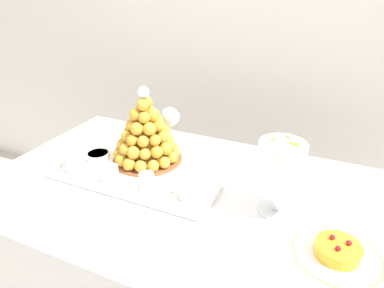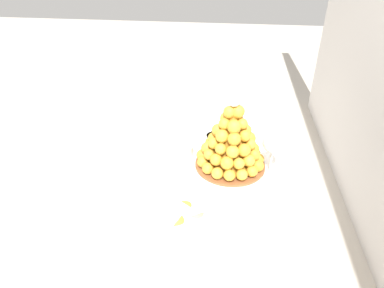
{
  "view_description": "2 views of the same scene",
  "coord_description": "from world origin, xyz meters",
  "px_view_note": "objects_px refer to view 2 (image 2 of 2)",
  "views": [
    {
      "loc": [
        0.42,
        -0.81,
        1.36
      ],
      "look_at": [
        0.04,
        0.03,
        0.9
      ],
      "focal_mm": 30.91,
      "sensor_mm": 36.0,
      "label": 1
    },
    {
      "loc": [
        0.87,
        0.09,
        1.5
      ],
      "look_at": [
        -0.06,
        -0.02,
        0.92
      ],
      "focal_mm": 31.99,
      "sensor_mm": 36.0,
      "label": 2
    }
  ],
  "objects_px": {
    "dessert_cup_left": "(191,131)",
    "dessert_cup_mid_left": "(186,151)",
    "wine_glass": "(273,144)",
    "serving_tray": "(223,170)",
    "creme_brulee_ramekin": "(215,137)",
    "croquembouche": "(231,141)",
    "dessert_cup_mid_right": "(177,199)",
    "macaron_goblet": "(182,237)",
    "dessert_cup_centre": "(181,172)"
  },
  "relations": [
    {
      "from": "dessert_cup_left",
      "to": "dessert_cup_mid_left",
      "type": "height_order",
      "value": "dessert_cup_left"
    },
    {
      "from": "wine_glass",
      "to": "serving_tray",
      "type": "bearing_deg",
      "value": -88.11
    },
    {
      "from": "creme_brulee_ramekin",
      "to": "croquembouche",
      "type": "bearing_deg",
      "value": 20.12
    },
    {
      "from": "dessert_cup_mid_right",
      "to": "macaron_goblet",
      "type": "xyz_separation_m",
      "value": [
        0.26,
        0.06,
        0.11
      ]
    },
    {
      "from": "dessert_cup_mid_left",
      "to": "wine_glass",
      "type": "distance_m",
      "value": 0.33
    },
    {
      "from": "dessert_cup_centre",
      "to": "creme_brulee_ramekin",
      "type": "bearing_deg",
      "value": 159.61
    },
    {
      "from": "dessert_cup_mid_right",
      "to": "wine_glass",
      "type": "bearing_deg",
      "value": 125.59
    },
    {
      "from": "serving_tray",
      "to": "macaron_goblet",
      "type": "distance_m",
      "value": 0.49
    },
    {
      "from": "croquembouche",
      "to": "dessert_cup_left",
      "type": "relative_size",
      "value": 4.74
    },
    {
      "from": "serving_tray",
      "to": "creme_brulee_ramekin",
      "type": "bearing_deg",
      "value": -169.02
    },
    {
      "from": "dessert_cup_centre",
      "to": "creme_brulee_ramekin",
      "type": "xyz_separation_m",
      "value": [
        -0.28,
        0.1,
        -0.01
      ]
    },
    {
      "from": "dessert_cup_mid_left",
      "to": "dessert_cup_mid_right",
      "type": "bearing_deg",
      "value": 2.19
    },
    {
      "from": "dessert_cup_centre",
      "to": "dessert_cup_mid_right",
      "type": "xyz_separation_m",
      "value": [
        0.14,
        0.01,
        -0.0
      ]
    },
    {
      "from": "dessert_cup_centre",
      "to": "dessert_cup_left",
      "type": "bearing_deg",
      "value": -179.37
    },
    {
      "from": "croquembouche",
      "to": "dessert_cup_centre",
      "type": "height_order",
      "value": "croquembouche"
    },
    {
      "from": "croquembouche",
      "to": "dessert_cup_mid_right",
      "type": "xyz_separation_m",
      "value": [
        0.24,
        -0.16,
        -0.08
      ]
    },
    {
      "from": "macaron_goblet",
      "to": "wine_glass",
      "type": "relative_size",
      "value": 1.41
    },
    {
      "from": "croquembouche",
      "to": "creme_brulee_ramekin",
      "type": "relative_size",
      "value": 3.31
    },
    {
      "from": "dessert_cup_mid_left",
      "to": "macaron_goblet",
      "type": "height_order",
      "value": "macaron_goblet"
    },
    {
      "from": "serving_tray",
      "to": "creme_brulee_ramekin",
      "type": "xyz_separation_m",
      "value": [
        -0.21,
        -0.04,
        0.01
      ]
    },
    {
      "from": "dessert_cup_centre",
      "to": "dessert_cup_mid_right",
      "type": "bearing_deg",
      "value": 3.41
    },
    {
      "from": "serving_tray",
      "to": "dessert_cup_mid_left",
      "type": "bearing_deg",
      "value": -116.77
    },
    {
      "from": "dessert_cup_left",
      "to": "creme_brulee_ramekin",
      "type": "height_order",
      "value": "dessert_cup_left"
    },
    {
      "from": "creme_brulee_ramekin",
      "to": "dessert_cup_mid_right",
      "type": "bearing_deg",
      "value": -12.79
    },
    {
      "from": "serving_tray",
      "to": "dessert_cup_mid_left",
      "type": "distance_m",
      "value": 0.16
    },
    {
      "from": "dessert_cup_mid_left",
      "to": "macaron_goblet",
      "type": "bearing_deg",
      "value": 7.12
    },
    {
      "from": "dessert_cup_mid_left",
      "to": "dessert_cup_centre",
      "type": "xyz_separation_m",
      "value": [
        0.14,
        0.0,
        0.0
      ]
    },
    {
      "from": "dessert_cup_mid_right",
      "to": "dessert_cup_centre",
      "type": "bearing_deg",
      "value": -176.59
    },
    {
      "from": "dessert_cup_mid_left",
      "to": "dessert_cup_mid_right",
      "type": "distance_m",
      "value": 0.28
    },
    {
      "from": "dessert_cup_mid_left",
      "to": "dessert_cup_left",
      "type": "bearing_deg",
      "value": -179.75
    },
    {
      "from": "dessert_cup_mid_right",
      "to": "wine_glass",
      "type": "relative_size",
      "value": 0.33
    },
    {
      "from": "croquembouche",
      "to": "creme_brulee_ramekin",
      "type": "bearing_deg",
      "value": -159.88
    },
    {
      "from": "dessert_cup_mid_right",
      "to": "creme_brulee_ramekin",
      "type": "relative_size",
      "value": 0.65
    },
    {
      "from": "serving_tray",
      "to": "macaron_goblet",
      "type": "height_order",
      "value": "macaron_goblet"
    },
    {
      "from": "dessert_cup_mid_left",
      "to": "dessert_cup_centre",
      "type": "bearing_deg",
      "value": 1.01
    },
    {
      "from": "croquembouche",
      "to": "macaron_goblet",
      "type": "xyz_separation_m",
      "value": [
        0.5,
        -0.1,
        0.03
      ]
    },
    {
      "from": "dessert_cup_centre",
      "to": "dessert_cup_mid_right",
      "type": "relative_size",
      "value": 1.02
    },
    {
      "from": "dessert_cup_left",
      "to": "wine_glass",
      "type": "xyz_separation_m",
      "value": [
        0.22,
        0.31,
        0.09
      ]
    },
    {
      "from": "croquembouche",
      "to": "dessert_cup_mid_right",
      "type": "bearing_deg",
      "value": -33.54
    },
    {
      "from": "macaron_goblet",
      "to": "wine_glass",
      "type": "xyz_separation_m",
      "value": [
        -0.47,
        0.24,
        -0.02
      ]
    },
    {
      "from": "dessert_cup_mid_left",
      "to": "dessert_cup_centre",
      "type": "height_order",
      "value": "dessert_cup_centre"
    },
    {
      "from": "dessert_cup_left",
      "to": "wine_glass",
      "type": "distance_m",
      "value": 0.39
    },
    {
      "from": "macaron_goblet",
      "to": "creme_brulee_ramekin",
      "type": "bearing_deg",
      "value": 176.78
    },
    {
      "from": "serving_tray",
      "to": "dessert_cup_mid_left",
      "type": "xyz_separation_m",
      "value": [
        -0.07,
        -0.14,
        0.02
      ]
    },
    {
      "from": "dessert_cup_mid_left",
      "to": "macaron_goblet",
      "type": "xyz_separation_m",
      "value": [
        0.54,
        0.07,
        0.12
      ]
    },
    {
      "from": "creme_brulee_ramekin",
      "to": "dessert_cup_mid_left",
      "type": "bearing_deg",
      "value": -38.48
    },
    {
      "from": "creme_brulee_ramekin",
      "to": "wine_glass",
      "type": "relative_size",
      "value": 0.5
    },
    {
      "from": "creme_brulee_ramekin",
      "to": "macaron_goblet",
      "type": "bearing_deg",
      "value": -3.22
    },
    {
      "from": "dessert_cup_mid_left",
      "to": "creme_brulee_ramekin",
      "type": "distance_m",
      "value": 0.17
    },
    {
      "from": "dessert_cup_mid_left",
      "to": "macaron_goblet",
      "type": "relative_size",
      "value": 0.25
    }
  ]
}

